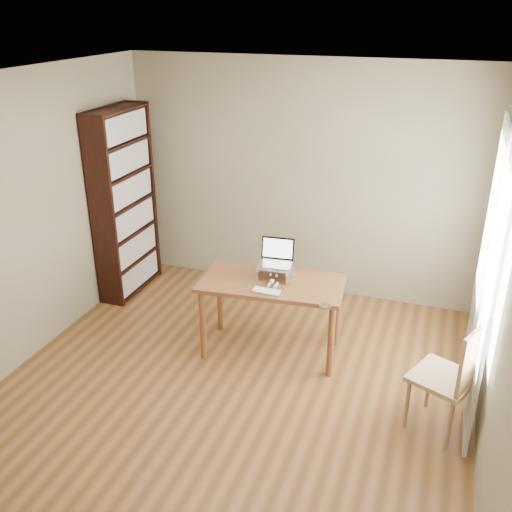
% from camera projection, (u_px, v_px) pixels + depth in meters
% --- Properties ---
extents(room, '(4.04, 4.54, 2.64)m').
position_uv_depth(room, '(227.00, 260.00, 4.33)').
color(room, brown).
rests_on(room, ground).
extents(bookshelf, '(0.30, 0.90, 2.10)m').
position_uv_depth(bookshelf, '(124.00, 203.00, 6.32)').
color(bookshelf, black).
rests_on(bookshelf, ground).
extents(curtains, '(0.03, 1.90, 2.25)m').
position_uv_depth(curtains, '(487.00, 269.00, 4.48)').
color(curtains, silver).
rests_on(curtains, ground).
extents(desk, '(1.37, 0.78, 0.75)m').
position_uv_depth(desk, '(272.00, 292.00, 5.27)').
color(desk, brown).
rests_on(desk, ground).
extents(laptop_stand, '(0.32, 0.25, 0.13)m').
position_uv_depth(laptop_stand, '(275.00, 270.00, 5.26)').
color(laptop_stand, silver).
rests_on(laptop_stand, desk).
extents(laptop, '(0.33, 0.28, 0.22)m').
position_uv_depth(laptop, '(277.00, 257.00, 5.27)').
color(laptop, silver).
rests_on(laptop, laptop_stand).
extents(keyboard, '(0.27, 0.12, 0.02)m').
position_uv_depth(keyboard, '(267.00, 291.00, 5.03)').
color(keyboard, silver).
rests_on(keyboard, desk).
extents(coaster, '(0.10, 0.10, 0.01)m').
position_uv_depth(coaster, '(325.00, 306.00, 4.80)').
color(coaster, '#50391B').
rests_on(coaster, desk).
extents(cat, '(0.23, 0.47, 0.13)m').
position_uv_depth(cat, '(279.00, 271.00, 5.29)').
color(cat, '#433A34').
rests_on(cat, desk).
extents(chair, '(0.58, 0.57, 0.99)m').
position_uv_depth(chair, '(454.00, 373.00, 4.31)').
color(chair, tan).
rests_on(chair, ground).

